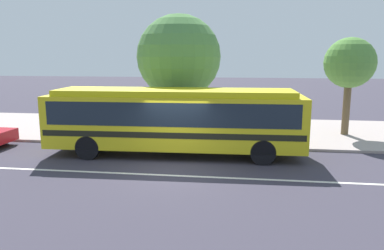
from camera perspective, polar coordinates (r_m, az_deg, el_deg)
The scene contains 10 objects.
ground_plane at distance 14.15m, azimuth -2.90°, elevation -6.73°, with size 120.00×120.00×0.00m, color #383441.
sidewalk_slab at distance 21.19m, azimuth 0.76°, elevation -0.69°, with size 60.00×8.00×0.12m, color #A59691.
lane_stripe_center at distance 13.40m, azimuth -3.54°, elevation -7.72°, with size 56.00×0.16×0.01m, color silver.
transit_bus at distance 15.75m, azimuth -2.64°, elevation 1.21°, with size 10.82×2.87×2.82m.
pedestrian_waiting_near_sign at distance 18.94m, azimuth -0.63°, elevation 1.19°, with size 0.38×0.38×1.70m.
pedestrian_walking_along_curb at distance 18.84m, azimuth -3.90°, elevation 1.03°, with size 0.48×0.48×1.65m.
pedestrian_standing_by_tree at distance 17.94m, azimuth 5.28°, elevation 0.49°, with size 0.35×0.35×1.63m.
bus_stop_sign at distance 17.43m, azimuth 11.29°, elevation 2.07°, with size 0.13×0.44×2.44m.
street_tree_near_stop at distance 19.33m, azimuth -2.04°, elevation 10.42°, with size 4.30×4.30×6.19m.
street_tree_mid_block at distance 20.83m, azimuth 23.08°, elevation 8.65°, with size 2.58×2.58×5.03m.
Camera 1 is at (2.52, -13.27, 4.21)m, focal length 34.70 mm.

